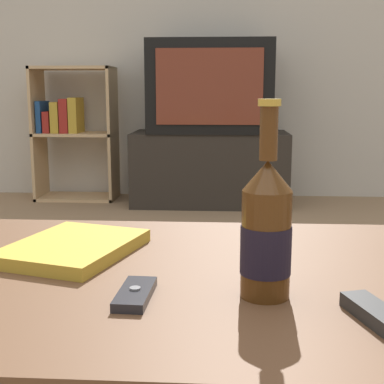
{
  "coord_description": "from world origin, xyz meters",
  "views": [
    {
      "loc": [
        0.12,
        -0.86,
        0.75
      ],
      "look_at": [
        0.06,
        0.2,
        0.55
      ],
      "focal_mm": 50.0,
      "sensor_mm": 36.0,
      "label": 1
    }
  ],
  "objects_px": {
    "beer_bottle": "(266,231)",
    "remote_control": "(384,320)",
    "tv_stand": "(210,168)",
    "bookshelf": "(71,128)",
    "table_book": "(73,248)",
    "cell_phone": "(135,294)",
    "television": "(210,87)"
  },
  "relations": [
    {
      "from": "beer_bottle",
      "to": "remote_control",
      "type": "relative_size",
      "value": 1.78
    },
    {
      "from": "tv_stand",
      "to": "bookshelf",
      "type": "distance_m",
      "value": 1.01
    },
    {
      "from": "tv_stand",
      "to": "table_book",
      "type": "height_order",
      "value": "tv_stand"
    },
    {
      "from": "remote_control",
      "to": "beer_bottle",
      "type": "bearing_deg",
      "value": 129.3
    },
    {
      "from": "bookshelf",
      "to": "table_book",
      "type": "relative_size",
      "value": 2.99
    },
    {
      "from": "table_book",
      "to": "bookshelf",
      "type": "bearing_deg",
      "value": 122.6
    },
    {
      "from": "bookshelf",
      "to": "cell_phone",
      "type": "relative_size",
      "value": 7.8
    },
    {
      "from": "bookshelf",
      "to": "remote_control",
      "type": "relative_size",
      "value": 5.64
    },
    {
      "from": "television",
      "to": "cell_phone",
      "type": "relative_size",
      "value": 6.76
    },
    {
      "from": "television",
      "to": "beer_bottle",
      "type": "distance_m",
      "value": 2.81
    },
    {
      "from": "television",
      "to": "remote_control",
      "type": "xyz_separation_m",
      "value": [
        0.31,
        -2.9,
        -0.32
      ]
    },
    {
      "from": "bookshelf",
      "to": "remote_control",
      "type": "distance_m",
      "value": 3.27
    },
    {
      "from": "tv_stand",
      "to": "television",
      "type": "height_order",
      "value": "television"
    },
    {
      "from": "television",
      "to": "table_book",
      "type": "relative_size",
      "value": 2.59
    },
    {
      "from": "tv_stand",
      "to": "beer_bottle",
      "type": "relative_size",
      "value": 3.54
    },
    {
      "from": "bookshelf",
      "to": "beer_bottle",
      "type": "distance_m",
      "value": 3.12
    },
    {
      "from": "bookshelf",
      "to": "television",
      "type": "bearing_deg",
      "value": -6.52
    },
    {
      "from": "bookshelf",
      "to": "table_book",
      "type": "distance_m",
      "value": 2.83
    },
    {
      "from": "tv_stand",
      "to": "bookshelf",
      "type": "height_order",
      "value": "bookshelf"
    },
    {
      "from": "television",
      "to": "remote_control",
      "type": "height_order",
      "value": "television"
    },
    {
      "from": "television",
      "to": "cell_phone",
      "type": "xyz_separation_m",
      "value": [
        -0.03,
        -2.82,
        -0.32
      ]
    },
    {
      "from": "bookshelf",
      "to": "table_book",
      "type": "height_order",
      "value": "bookshelf"
    },
    {
      "from": "television",
      "to": "bookshelf",
      "type": "relative_size",
      "value": 0.87
    },
    {
      "from": "tv_stand",
      "to": "cell_phone",
      "type": "distance_m",
      "value": 2.83
    },
    {
      "from": "bookshelf",
      "to": "cell_phone",
      "type": "xyz_separation_m",
      "value": [
        0.94,
        -2.93,
        -0.04
      ]
    },
    {
      "from": "bookshelf",
      "to": "cell_phone",
      "type": "distance_m",
      "value": 3.08
    },
    {
      "from": "television",
      "to": "bookshelf",
      "type": "distance_m",
      "value": 1.02
    },
    {
      "from": "tv_stand",
      "to": "table_book",
      "type": "relative_size",
      "value": 3.35
    },
    {
      "from": "cell_phone",
      "to": "table_book",
      "type": "relative_size",
      "value": 0.38
    },
    {
      "from": "tv_stand",
      "to": "remote_control",
      "type": "height_order",
      "value": "tv_stand"
    },
    {
      "from": "remote_control",
      "to": "cell_phone",
      "type": "bearing_deg",
      "value": 150.3
    },
    {
      "from": "tv_stand",
      "to": "table_book",
      "type": "xyz_separation_m",
      "value": [
        -0.18,
        -2.61,
        0.22
      ]
    }
  ]
}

